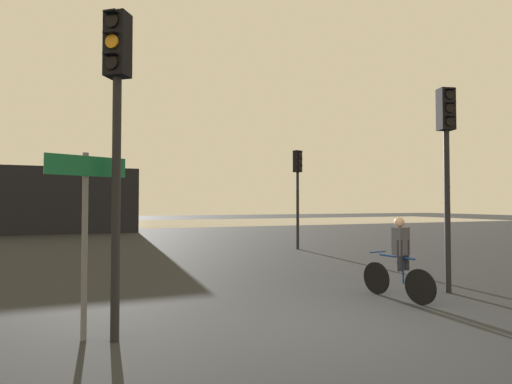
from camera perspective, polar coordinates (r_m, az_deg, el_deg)
The scene contains 8 objects.
ground_plane at distance 6.29m, azimuth 13.08°, elevation -19.09°, with size 120.00×120.00×0.00m, color black.
water_strip at distance 39.33m, azimuth -16.33°, elevation -4.36°, with size 80.00×16.00×0.01m, color gray.
distant_building at distance 29.51m, azimuth -30.27°, elevation -1.05°, with size 13.86×4.00×4.19m, color black.
traffic_light_near_left at distance 5.99m, azimuth -19.28°, elevation 10.72°, with size 0.40×0.42×4.56m.
traffic_light_near_right at distance 9.51m, azimuth 25.57°, elevation 5.44°, with size 0.36×0.38×4.36m.
traffic_light_far_right at distance 16.69m, azimuth 5.97°, elevation 1.69°, with size 0.38×0.40×4.10m.
direction_sign_post at distance 6.04m, azimuth -23.18°, elevation -3.34°, with size 1.03×0.44×2.60m.
cyclist at distance 8.46m, azimuth 19.80°, elevation -8.83°, with size 0.50×1.69×1.62m.
Camera 1 is at (-3.37, -4.96, 1.88)m, focal length 28.00 mm.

